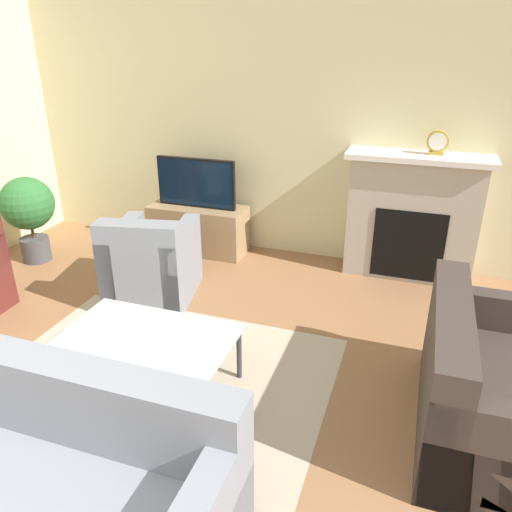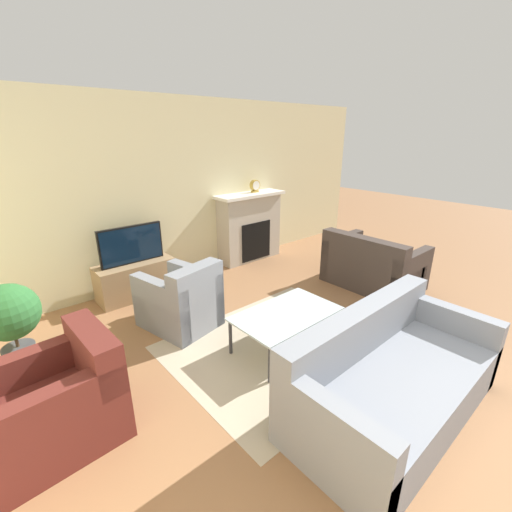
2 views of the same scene
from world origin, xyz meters
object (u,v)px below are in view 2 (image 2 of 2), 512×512
Objects in this scene: armchair_accent at (181,303)px; armchair_by_window at (59,406)px; tv at (131,245)px; coffee_table at (286,316)px; mantel_clock at (255,186)px; couch_sectional at (390,379)px; couch_loveseat at (372,267)px; potted_plant at (10,318)px.

armchair_by_window is at bearing 17.52° from armchair_accent.
armchair_accent is at bearing -86.09° from tv.
coffee_table is at bearing -72.89° from tv.
armchair_accent is at bearing -151.10° from mantel_clock.
tv is 3.52m from couch_sectional.
armchair_by_window is at bearing 145.40° from couch_sectional.
couch_loveseat is at bearing 34.17° from couch_sectional.
couch_loveseat and armchair_by_window have the same top height.
armchair_accent is at bearing 105.24° from couch_sectional.
coffee_table is (0.69, -2.25, -0.39)m from tv.
potted_plant is at bearing 130.11° from couch_sectional.
coffee_table is (-0.01, 1.17, 0.09)m from couch_sectional.
couch_loveseat is 2.39m from mantel_clock.
couch_loveseat is (2.81, -1.99, -0.47)m from tv.
mantel_clock is at bearing 13.15° from couch_loveseat.
armchair_accent is 4.45× the size of mantel_clock.
tv is 2.38m from coffee_table.
mantel_clock reaches higher than tv.
potted_plant reaches higher than coffee_table.
armchair_by_window is at bearing -150.90° from mantel_clock.
mantel_clock is (2.24, 1.24, 1.01)m from armchair_accent.
tv is at bearing 107.11° from coffee_table.
couch_sectional is 1.18m from coffee_table.
tv is at bearing -97.98° from armchair_accent.
tv is 0.90× the size of armchair_accent.
couch_sectional is 2.05× the size of armchair_accent.
potted_plant is 4.15× the size of mantel_clock.
potted_plant reaches higher than armchair_by_window.
armchair_accent is at bearing 118.69° from coffee_table.
mantel_clock reaches higher than armchair_by_window.
mantel_clock is (2.32, 0.11, 0.55)m from tv.
couch_loveseat is 2.13m from coffee_table.
mantel_clock is (1.63, 2.36, 0.94)m from coffee_table.
couch_loveseat is 4.49m from potted_plant.
armchair_accent is 0.86× the size of coffee_table.
armchair_by_window is at bearing 89.62° from couch_loveseat.
potted_plant is at bearing -23.67° from armchair_accent.
couch_sectional is 2.38m from armchair_accent.
tv reaches higher than armchair_by_window.
armchair_accent is 1.07× the size of potted_plant.
armchair_accent is at bearing 117.10° from armchair_by_window.
tv is at bearing 141.96° from armchair_by_window.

